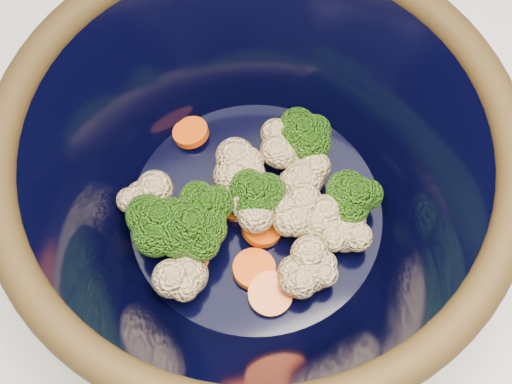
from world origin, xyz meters
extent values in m
cylinder|color=black|center=(-0.08, 0.10, 0.91)|extent=(0.20, 0.20, 0.01)
torus|color=black|center=(-0.08, 0.10, 1.04)|extent=(0.33, 0.33, 0.02)
cylinder|color=black|center=(-0.08, 0.10, 0.93)|extent=(0.19, 0.19, 0.00)
cylinder|color=#608442|center=(-0.13, 0.10, 0.94)|extent=(0.01, 0.01, 0.02)
ellipsoid|color=#387115|center=(-0.13, 0.10, 0.97)|extent=(0.05, 0.05, 0.04)
cylinder|color=#608442|center=(-0.08, 0.11, 0.94)|extent=(0.01, 0.01, 0.02)
ellipsoid|color=#387115|center=(-0.08, 0.11, 0.96)|extent=(0.04, 0.04, 0.03)
cylinder|color=#608442|center=(-0.03, 0.14, 0.94)|extent=(0.01, 0.01, 0.02)
ellipsoid|color=#387115|center=(-0.03, 0.14, 0.96)|extent=(0.04, 0.04, 0.03)
cylinder|color=#608442|center=(-0.12, 0.11, 0.94)|extent=(0.01, 0.01, 0.02)
ellipsoid|color=#387115|center=(-0.12, 0.11, 0.96)|extent=(0.04, 0.04, 0.03)
cylinder|color=#608442|center=(-0.15, 0.11, 0.94)|extent=(0.01, 0.01, 0.02)
ellipsoid|color=#387115|center=(-0.15, 0.11, 0.97)|extent=(0.04, 0.04, 0.04)
cylinder|color=#608442|center=(-0.02, 0.08, 0.94)|extent=(0.01, 0.01, 0.02)
ellipsoid|color=#387115|center=(-0.02, 0.08, 0.96)|extent=(0.04, 0.04, 0.03)
sphere|color=beige|center=(-0.06, 0.09, 0.95)|extent=(0.03, 0.03, 0.03)
sphere|color=beige|center=(-0.09, 0.13, 0.95)|extent=(0.03, 0.03, 0.03)
sphere|color=beige|center=(-0.04, 0.14, 0.95)|extent=(0.03, 0.03, 0.03)
sphere|color=beige|center=(-0.04, 0.11, 0.95)|extent=(0.03, 0.03, 0.03)
sphere|color=beige|center=(-0.07, 0.04, 0.95)|extent=(0.03, 0.03, 0.03)
sphere|color=beige|center=(-0.03, 0.06, 0.95)|extent=(0.03, 0.03, 0.03)
sphere|color=beige|center=(-0.08, 0.11, 0.95)|extent=(0.03, 0.03, 0.03)
sphere|color=beige|center=(-0.16, 0.14, 0.95)|extent=(0.03, 0.03, 0.03)
sphere|color=beige|center=(-0.08, 0.05, 0.95)|extent=(0.03, 0.03, 0.03)
sphere|color=beige|center=(-0.04, 0.07, 0.95)|extent=(0.03, 0.03, 0.03)
sphere|color=beige|center=(-0.08, 0.10, 0.95)|extent=(0.03, 0.03, 0.03)
sphere|color=beige|center=(-0.15, 0.07, 0.95)|extent=(0.03, 0.03, 0.03)
cylinder|color=#E14C09|center=(-0.10, 0.06, 0.94)|extent=(0.03, 0.03, 0.01)
cylinder|color=#E14C09|center=(-0.14, 0.09, 0.94)|extent=(0.03, 0.03, 0.01)
cylinder|color=#E14C09|center=(-0.08, 0.10, 0.94)|extent=(0.03, 0.03, 0.01)
cylinder|color=#E14C09|center=(-0.08, 0.09, 0.94)|extent=(0.03, 0.03, 0.01)
cylinder|color=#E14C09|center=(-0.10, 0.04, 0.94)|extent=(0.03, 0.03, 0.01)
cylinder|color=#E14C09|center=(-0.11, 0.18, 0.94)|extent=(0.03, 0.03, 0.01)
cylinder|color=#E14C09|center=(-0.09, 0.11, 0.94)|extent=(0.03, 0.03, 0.01)
cylinder|color=#E14C09|center=(-0.08, 0.11, 0.94)|extent=(0.03, 0.03, 0.01)
camera|label=1|loc=(-0.16, -0.09, 1.41)|focal=50.00mm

